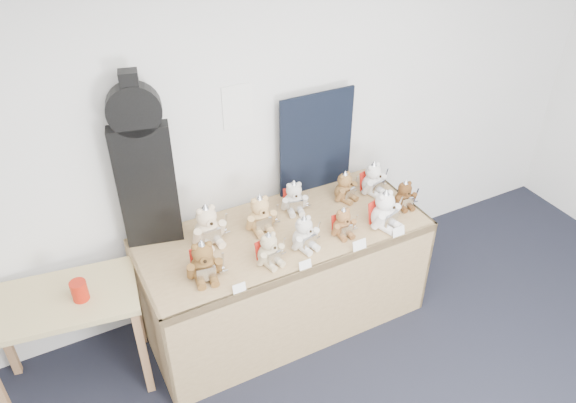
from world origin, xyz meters
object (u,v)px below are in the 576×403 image
teddy_back_centre_left (260,215)px  red_cup (79,291)px  side_table (62,313)px  teddy_front_right (343,223)px  display_table (289,258)px  teddy_front_far_left (204,262)px  teddy_back_centre_right (294,198)px  teddy_back_right (345,187)px  teddy_front_end (404,195)px  teddy_front_centre (304,234)px  teddy_back_left (208,226)px  teddy_back_end (373,180)px  teddy_front_far_right (385,211)px  guitar_case (144,165)px  teddy_front_left (269,250)px

teddy_back_centre_left → red_cup: bearing=-173.8°
side_table → teddy_front_right: (1.80, -0.31, 0.27)m
display_table → side_table: bearing=172.8°
teddy_front_far_left → teddy_back_centre_right: size_ratio=1.16×
display_table → teddy_back_centre_right: bearing=56.4°
side_table → teddy_back_right: size_ratio=3.96×
display_table → teddy_front_end: teddy_front_end is taller
display_table → teddy_front_centre: size_ratio=7.42×
display_table → teddy_back_left: 0.61m
teddy_front_end → teddy_back_end: 0.27m
teddy_front_far_right → teddy_back_end: (0.16, 0.37, -0.01)m
guitar_case → teddy_front_left: (0.57, -0.55, -0.47)m
teddy_front_centre → teddy_back_centre_left: bearing=105.9°
teddy_back_centre_left → teddy_back_right: 0.69m
teddy_front_far_right → teddy_back_centre_right: size_ratio=1.18×
teddy_front_far_left → teddy_front_far_right: 1.26m
display_table → teddy_back_right: teddy_back_right is taller
teddy_front_far_left → teddy_front_left: 0.41m
red_cup → guitar_case: bearing=27.2°
teddy_front_far_left → teddy_back_centre_left: (0.50, 0.28, -0.00)m
teddy_back_left → red_cup: bearing=-178.3°
teddy_front_far_left → teddy_front_centre: teddy_front_far_left is taller
side_table → teddy_front_left: 1.32m
display_table → teddy_back_end: teddy_back_end is taller
side_table → teddy_front_end: teddy_front_end is taller
display_table → teddy_front_far_left: 0.70m
teddy_front_far_right → teddy_back_end: 0.40m
teddy_front_far_right → teddy_back_centre_left: teddy_front_far_right is taller
teddy_front_far_left → teddy_back_right: 1.24m
teddy_front_centre → teddy_back_centre_left: (-0.17, 0.30, 0.01)m
display_table → teddy_back_right: 0.67m
teddy_back_centre_left → teddy_front_end: bearing=-9.6°
teddy_back_left → teddy_back_right: size_ratio=1.27×
red_cup → teddy_front_centre: size_ratio=0.49×
teddy_front_far_left → teddy_back_end: 1.46m
teddy_front_end → display_table: bearing=-177.7°
side_table → teddy_front_far_left: (0.84, -0.28, 0.30)m
teddy_front_far_right → teddy_back_centre_left: (-0.76, 0.35, -0.01)m
teddy_front_right → teddy_back_centre_right: (-0.16, 0.39, 0.01)m
display_table → teddy_back_left: bearing=156.4°
teddy_front_end → teddy_back_end: size_ratio=0.83×
teddy_front_centre → teddy_front_right: size_ratio=1.15×
side_table → teddy_front_right: bearing=-1.2°
guitar_case → teddy_front_left: size_ratio=4.63×
teddy_front_left → teddy_front_right: size_ratio=1.10×
teddy_back_right → teddy_front_right: bearing=-143.3°
teddy_front_left → teddy_back_left: (-0.27, 0.37, 0.03)m
teddy_front_left → teddy_front_end: (1.11, 0.10, -0.01)m
teddy_back_centre_right → teddy_back_right: (0.39, -0.05, -0.00)m
teddy_front_right → teddy_front_end: bearing=8.5°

